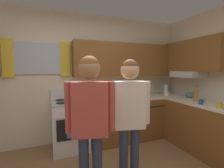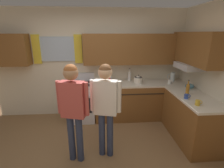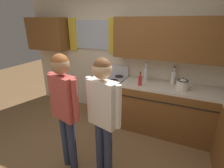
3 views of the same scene
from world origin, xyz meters
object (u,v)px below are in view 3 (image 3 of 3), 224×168
Objects in this scene: bottle_milk_white at (173,77)px; adult_left at (64,102)px; stovetop_kettle at (183,84)px; bottle_tall_clear at (145,74)px; stove_oven at (109,97)px; adult_in_plaid at (103,108)px; bottle_sauce_red at (140,81)px.

bottle_milk_white is 0.19× the size of adult_left.
bottle_tall_clear is at bearing 167.96° from stovetop_kettle.
adult_in_plaid reaches higher than stove_oven.
adult_left is (-1.31, -1.34, 0.03)m from stovetop_kettle.
adult_left is (0.04, -1.41, 0.55)m from stove_oven.
adult_in_plaid reaches higher than stovetop_kettle.
adult_left is at bearing -134.37° from stovetop_kettle.
stove_oven is at bearing -174.50° from bottle_tall_clear.
adult_in_plaid is (0.54, -1.33, 0.54)m from stove_oven.
bottle_tall_clear is 0.23× the size of adult_left.
adult_left is at bearing -171.02° from adult_in_plaid.
bottle_milk_white is 0.30m from stovetop_kettle.
stove_oven is at bearing 164.94° from bottle_sauce_red.
adult_left is at bearing -125.82° from bottle_milk_white.
adult_in_plaid reaches higher than bottle_milk_white.
bottle_tall_clear is 0.26m from bottle_sauce_red.
bottle_tall_clear is 1.49× the size of bottle_sauce_red.
bottle_tall_clear is 1.17× the size of bottle_milk_white.
bottle_sauce_red is (0.67, -0.18, 0.53)m from stove_oven.
bottle_tall_clear is 0.49m from bottle_milk_white.
adult_in_plaid is (-0.17, -1.40, -0.03)m from bottle_tall_clear.
stove_oven is 0.91m from bottle_tall_clear.
adult_left is at bearing -114.19° from bottle_tall_clear.
stovetop_kettle is at bearing -55.91° from bottle_milk_white.
adult_in_plaid is (-0.65, -1.51, -0.01)m from bottle_milk_white.
stovetop_kettle reaches higher than stove_oven.
stove_oven is 3.00× the size of bottle_tall_clear.
adult_in_plaid is at bearing -113.26° from bottle_milk_white.
stove_oven is 3.51× the size of bottle_milk_white.
stove_oven is 1.45m from stovetop_kettle.
bottle_tall_clear reaches higher than bottle_sauce_red.
adult_left is 1.01× the size of adult_in_plaid.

